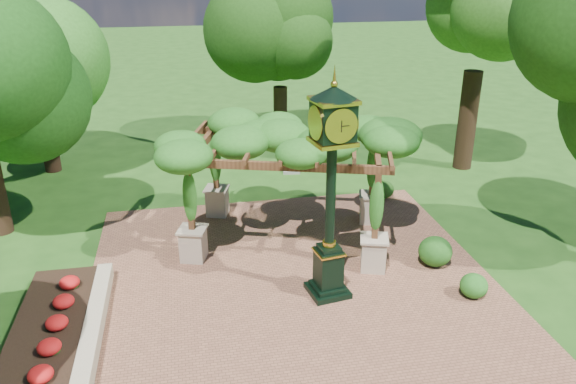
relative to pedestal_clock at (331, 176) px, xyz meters
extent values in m
plane|color=#1E4714|center=(-0.72, -1.19, -3.07)|extent=(120.00, 120.00, 0.00)
cube|color=brown|center=(-0.72, -0.19, -3.05)|extent=(10.00, 12.00, 0.04)
cube|color=#C6B793|center=(-5.32, -0.69, -2.87)|extent=(0.35, 5.00, 0.40)
cube|color=red|center=(-6.22, -0.69, -2.89)|extent=(1.50, 5.00, 0.36)
cube|color=black|center=(0.00, 0.00, -2.96)|extent=(1.03, 1.03, 0.13)
cube|color=black|center=(0.00, 0.00, -2.35)|extent=(0.65, 0.65, 1.01)
cube|color=gold|center=(0.00, 0.00, -1.90)|extent=(0.72, 0.72, 0.04)
cylinder|color=black|center=(0.00, 0.00, -0.44)|extent=(0.26, 0.26, 2.58)
cube|color=black|center=(0.00, 0.00, 1.24)|extent=(0.91, 0.91, 0.79)
cylinder|color=#F3E7CE|center=(0.07, -0.39, 1.24)|extent=(0.67, 0.14, 0.67)
cone|color=black|center=(0.00, 0.00, 1.86)|extent=(1.16, 1.16, 0.28)
sphere|color=gold|center=(0.00, 0.00, 2.03)|extent=(0.16, 0.16, 0.16)
cube|color=tan|center=(-3.10, 2.29, -2.60)|extent=(0.77, 0.77, 0.85)
cube|color=brown|center=(-3.10, 2.29, -1.25)|extent=(0.19, 0.19, 1.76)
cube|color=tan|center=(1.44, 0.90, -2.60)|extent=(0.77, 0.77, 0.85)
cube|color=brown|center=(1.44, 0.90, -1.25)|extent=(0.19, 0.19, 1.76)
cube|color=tan|center=(-2.27, 5.01, -2.60)|extent=(0.77, 0.77, 0.85)
cube|color=brown|center=(-2.27, 5.01, -1.25)|extent=(0.19, 0.19, 1.76)
cube|color=tan|center=(2.27, 3.62, -2.60)|extent=(0.77, 0.77, 0.85)
cube|color=brown|center=(2.27, 3.62, -1.25)|extent=(0.19, 0.19, 1.76)
cube|color=brown|center=(-0.83, 1.59, -0.29)|extent=(5.30, 1.74, 0.21)
cube|color=brown|center=(0.00, 4.32, -0.29)|extent=(5.30, 1.74, 0.21)
ellipsoid|color=#245E1A|center=(-0.42, 2.96, -0.04)|extent=(6.27, 4.88, 0.95)
cube|color=gray|center=(0.76, 8.40, -3.01)|extent=(0.71, 0.71, 0.11)
cylinder|color=gray|center=(0.76, 8.40, -2.49)|extent=(0.36, 0.36, 1.03)
cylinder|color=gray|center=(0.76, 8.40, -1.95)|extent=(0.67, 0.67, 0.06)
ellipsoid|color=#225F1B|center=(3.36, -0.80, -2.73)|extent=(0.69, 0.69, 0.59)
ellipsoid|color=#1E5016|center=(3.09, 0.78, -2.63)|extent=(1.09, 1.09, 0.79)
ellipsoid|color=#2B5C1A|center=(3.30, 5.27, -2.72)|extent=(0.71, 0.71, 0.62)
cylinder|color=black|center=(-8.13, 10.24, -1.77)|extent=(0.60, 0.60, 2.59)
ellipsoid|color=#29621C|center=(-8.13, 10.24, 1.57)|extent=(4.03, 4.03, 4.09)
cylinder|color=#332214|center=(1.03, 12.23, -1.85)|extent=(0.59, 0.59, 2.43)
ellipsoid|color=#17370D|center=(1.03, 12.23, 1.28)|extent=(3.88, 3.88, 3.83)
cylinder|color=black|center=(7.36, 7.65, -1.21)|extent=(0.69, 0.69, 3.72)
camera|label=1|loc=(-3.11, -11.16, 4.45)|focal=35.00mm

